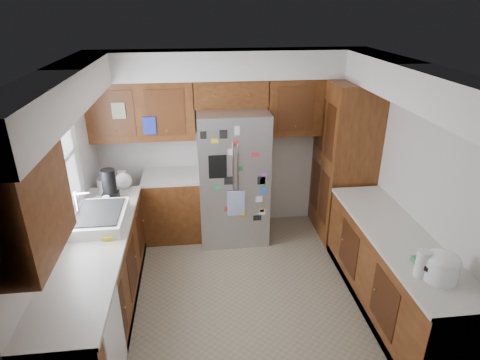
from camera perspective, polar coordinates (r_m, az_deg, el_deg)
The scene contains 12 objects.
floor at distance 4.80m, azimuth 0.53°, elevation -15.23°, with size 3.60×3.60×0.00m, color gray.
room_shell at distance 4.24m, azimuth -1.42°, elevation 7.40°, with size 3.64×3.24×2.52m.
left_counter_run at distance 4.62m, azimuth -16.84°, elevation -11.51°, with size 1.36×3.20×0.92m.
right_counter_run at distance 4.59m, azimuth 20.77°, elevation -12.57°, with size 0.63×2.25×0.92m.
pantry at distance 5.58m, azimuth 14.55°, elevation 2.65°, with size 0.60×0.90×2.15m, color #49210E.
fridge at distance 5.36m, azimuth -1.03°, elevation 0.53°, with size 0.90×0.79×1.80m.
bridge_cabinet at distance 5.24m, azimuth -1.37°, elevation 12.36°, with size 0.96×0.34×0.35m, color #49210E.
fridge_top_items at distance 5.16m, azimuth -2.01°, elevation 15.57°, with size 0.58×0.31×0.27m.
sink_assembly at distance 4.42m, azimuth -19.33°, elevation -5.07°, with size 0.52×0.72×0.37m.
left_counter_clutter at distance 5.03m, azimuth -17.60°, elevation -0.43°, with size 0.41×0.74×0.38m.
rice_cooker at distance 3.76m, azimuth 26.79°, elevation -10.75°, with size 0.30×0.29×0.25m.
paper_towel at distance 3.73m, azimuth 24.48°, elevation -10.75°, with size 0.11×0.11×0.24m, color white.
Camera 1 is at (-0.47, -3.68, 3.04)m, focal length 30.00 mm.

